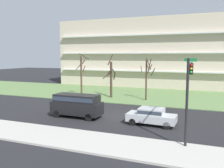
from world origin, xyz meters
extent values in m
plane|color=#232326|center=(0.00, 0.00, 0.00)|extent=(160.00, 160.00, 0.00)
cube|color=#BCB7AD|center=(0.00, -8.00, 0.07)|extent=(80.00, 4.00, 0.15)
cube|color=#66844C|center=(0.00, 14.00, 0.04)|extent=(80.00, 16.00, 0.08)
cube|color=beige|center=(0.00, 28.71, 6.79)|extent=(42.30, 13.43, 13.58)
cube|color=silver|center=(0.00, 21.55, 3.40)|extent=(40.61, 0.90, 0.24)
cube|color=silver|center=(0.00, 21.55, 6.79)|extent=(40.61, 0.90, 0.24)
cube|color=silver|center=(0.00, 21.55, 10.19)|extent=(40.61, 0.90, 0.24)
cylinder|color=#4C3828|center=(-9.33, 9.66, 3.09)|extent=(0.28, 0.28, 6.19)
cylinder|color=#4C3828|center=(-9.18, 10.02, 5.22)|extent=(0.86, 0.46, 0.81)
cylinder|color=#4C3828|center=(-8.56, 9.24, 6.16)|extent=(0.98, 1.66, 0.95)
cylinder|color=#4C3828|center=(-9.89, 9.85, 4.56)|extent=(0.52, 1.23, 0.96)
cylinder|color=#4C3828|center=(-9.05, 10.01, 4.24)|extent=(0.85, 0.72, 1.00)
cylinder|color=#423023|center=(-4.44, 9.87, 2.70)|extent=(0.35, 0.35, 5.40)
cylinder|color=#423023|center=(-4.68, 10.16, 5.68)|extent=(0.80, 0.69, 1.67)
cylinder|color=#423023|center=(-4.68, 10.16, 3.99)|extent=(0.77, 0.66, 0.71)
cylinder|color=#423023|center=(-3.98, 9.78, 3.96)|extent=(0.35, 1.06, 0.91)
cylinder|color=#423023|center=(-5.21, 10.22, 3.35)|extent=(0.87, 1.66, 0.99)
cylinder|color=#423023|center=(-4.02, 10.13, 3.28)|extent=(0.72, 1.03, 1.26)
cylinder|color=#423023|center=(0.91, 9.63, 2.84)|extent=(0.23, 0.23, 5.68)
cylinder|color=#423023|center=(1.08, 9.52, 4.87)|extent=(0.37, 0.49, 0.76)
cylinder|color=#423023|center=(1.74, 10.05, 4.02)|extent=(0.94, 1.76, 1.22)
cylinder|color=#423023|center=(1.21, 10.08, 4.34)|extent=(1.02, 0.74, 1.56)
cylinder|color=#423023|center=(1.25, 9.40, 5.18)|extent=(0.61, 0.81, 1.63)
cylinder|color=#423023|center=(1.29, 9.90, 4.99)|extent=(0.67, 0.90, 1.73)
cylinder|color=#423023|center=(0.25, 9.40, 4.46)|extent=(0.58, 1.40, 0.84)
cube|color=#B7BABF|center=(4.16, -2.00, 0.67)|extent=(4.45, 1.94, 0.70)
cube|color=#B7BABF|center=(4.16, -2.00, 1.29)|extent=(2.25, 1.72, 0.55)
cube|color=#2D3847|center=(4.16, -2.00, 1.29)|extent=(2.21, 1.76, 0.30)
cylinder|color=black|center=(5.72, -1.26, 0.32)|extent=(0.65, 0.24, 0.64)
cylinder|color=black|center=(5.67, -2.84, 0.32)|extent=(0.65, 0.24, 0.64)
cylinder|color=black|center=(2.64, -1.16, 0.32)|extent=(0.65, 0.24, 0.64)
cylinder|color=black|center=(2.59, -2.74, 0.32)|extent=(0.65, 0.24, 0.64)
cube|color=black|center=(-3.55, -2.00, 0.98)|extent=(5.22, 2.05, 1.25)
cube|color=black|center=(-3.55, -2.00, 1.98)|extent=(4.62, 1.88, 0.75)
cube|color=#2D3847|center=(-3.55, -2.00, 1.98)|extent=(4.53, 1.92, 0.41)
cylinder|color=black|center=(-1.72, -1.13, 0.36)|extent=(0.72, 0.23, 0.72)
cylinder|color=black|center=(-1.74, -2.91, 0.36)|extent=(0.72, 0.23, 0.72)
cylinder|color=black|center=(-5.36, -1.09, 0.36)|extent=(0.72, 0.23, 0.72)
cylinder|color=black|center=(-5.38, -2.87, 0.36)|extent=(0.72, 0.23, 0.72)
cylinder|color=black|center=(7.49, -6.60, 3.06)|extent=(0.18, 0.18, 6.12)
cylinder|color=black|center=(7.49, -4.49, 5.72)|extent=(0.12, 4.22, 0.12)
cube|color=black|center=(7.49, -2.68, 5.22)|extent=(0.28, 0.28, 0.90)
sphere|color=red|center=(7.49, -2.83, 5.52)|extent=(0.20, 0.20, 0.20)
sphere|color=#F2A519|center=(7.49, -2.83, 5.24)|extent=(0.20, 0.20, 0.20)
sphere|color=green|center=(7.49, -2.83, 4.96)|extent=(0.20, 0.20, 0.20)
cube|color=#197238|center=(7.49, -4.28, 5.97)|extent=(0.90, 0.04, 0.24)
camera|label=1|loc=(8.58, -23.19, 6.28)|focal=38.61mm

